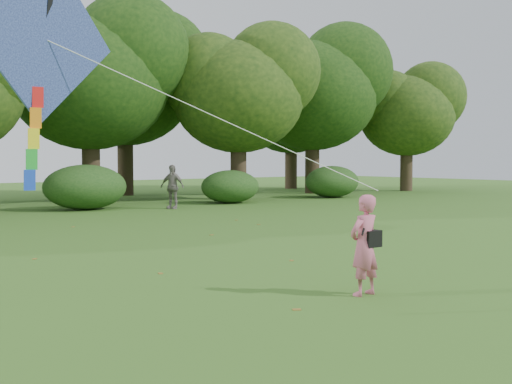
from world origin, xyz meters
TOP-DOWN VIEW (x-y plane):
  - ground at (0.00, 0.00)m, footprint 100.00×100.00m
  - man_kite_flyer at (-0.17, -0.68)m, footprint 0.60×0.42m
  - bystander_right at (6.10, 16.12)m, footprint 0.94×1.18m
  - crossbody_bag at (-0.06, -0.71)m, footprint 0.43×0.20m
  - flying_kite at (-4.65, 0.58)m, footprint 5.76×1.66m
  - tree_line at (1.67, 22.88)m, footprint 54.70×15.30m
  - fallen_leaves at (-0.27, 5.17)m, footprint 10.80×15.36m

SIDE VIEW (x-z plane):
  - ground at x=0.00m, z-range 0.00..0.00m
  - fallen_leaves at x=-0.27m, z-range 0.00..0.01m
  - man_kite_flyer at x=-0.17m, z-range 0.00..1.57m
  - crossbody_bag at x=-0.06m, z-range 0.56..1.22m
  - bystander_right at x=6.10m, z-range 0.00..1.87m
  - flying_kite at x=-4.65m, z-range 2.03..5.10m
  - tree_line at x=1.67m, z-range 0.86..10.35m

